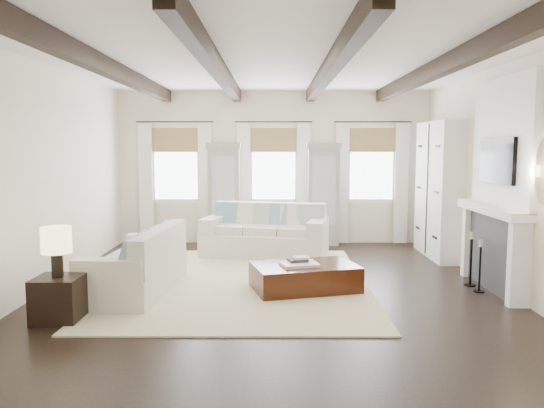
{
  "coord_description": "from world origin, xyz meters",
  "views": [
    {
      "loc": [
        -0.0,
        -7.43,
        2.04
      ],
      "look_at": [
        -0.03,
        0.79,
        1.15
      ],
      "focal_mm": 35.0,
      "sensor_mm": 36.0,
      "label": 1
    }
  ],
  "objects_px": {
    "sofa_back": "(266,234)",
    "side_table_front": "(59,299)",
    "sofa_left": "(140,267)",
    "side_table_back": "(220,229)",
    "ottoman": "(305,277)"
  },
  "relations": [
    {
      "from": "sofa_left",
      "to": "side_table_back",
      "type": "relative_size",
      "value": 3.61
    },
    {
      "from": "ottoman",
      "to": "side_table_front",
      "type": "height_order",
      "value": "side_table_front"
    },
    {
      "from": "side_table_back",
      "to": "sofa_back",
      "type": "bearing_deg",
      "value": -51.93
    },
    {
      "from": "sofa_left",
      "to": "side_table_front",
      "type": "distance_m",
      "value": 1.41
    },
    {
      "from": "sofa_back",
      "to": "side_table_front",
      "type": "relative_size",
      "value": 4.66
    },
    {
      "from": "side_table_back",
      "to": "sofa_left",
      "type": "bearing_deg",
      "value": -101.19
    },
    {
      "from": "sofa_back",
      "to": "sofa_left",
      "type": "distance_m",
      "value": 3.06
    },
    {
      "from": "sofa_left",
      "to": "side_table_back",
      "type": "bearing_deg",
      "value": 78.81
    },
    {
      "from": "ottoman",
      "to": "sofa_left",
      "type": "bearing_deg",
      "value": 166.65
    },
    {
      "from": "sofa_left",
      "to": "side_table_front",
      "type": "relative_size",
      "value": 4.15
    },
    {
      "from": "sofa_left",
      "to": "side_table_back",
      "type": "distance_m",
      "value": 3.85
    },
    {
      "from": "side_table_front",
      "to": "sofa_left",
      "type": "bearing_deg",
      "value": 62.91
    },
    {
      "from": "sofa_back",
      "to": "side_table_front",
      "type": "distance_m",
      "value": 4.46
    },
    {
      "from": "sofa_back",
      "to": "side_table_front",
      "type": "bearing_deg",
      "value": -122.21
    },
    {
      "from": "side_table_front",
      "to": "ottoman",
      "type": "bearing_deg",
      "value": 24.02
    }
  ]
}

